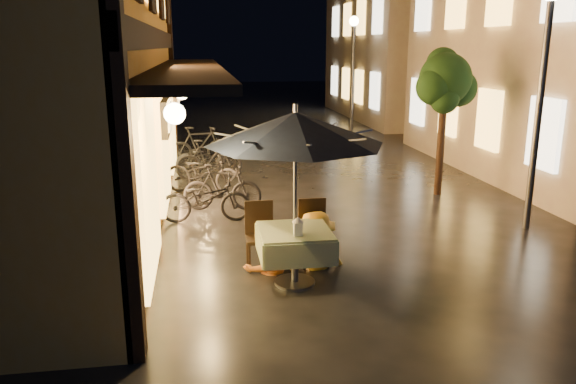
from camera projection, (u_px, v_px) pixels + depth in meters
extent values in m
plane|color=black|center=(406.00, 283.00, 7.73)|extent=(90.00, 90.00, 0.00)
cube|color=gold|center=(21.00, 27.00, 9.81)|extent=(4.50, 11.00, 7.00)
cube|color=black|center=(155.00, 39.00, 10.20)|extent=(0.12, 11.00, 0.35)
cube|color=black|center=(188.00, 69.00, 10.43)|extent=(1.20, 10.50, 0.12)
cube|color=#F3B347|center=(147.00, 186.00, 7.34)|extent=(0.10, 2.20, 2.40)
cube|color=#F3B347|center=(163.00, 142.00, 10.69)|extent=(0.10, 2.20, 2.40)
cube|color=#F3B347|center=(171.00, 119.00, 14.03)|extent=(0.10, 2.20, 2.40)
cube|color=#F3B347|center=(544.00, 134.00, 11.01)|extent=(0.10, 1.00, 1.40)
cube|color=#F3B347|center=(489.00, 120.00, 13.11)|extent=(0.10, 1.00, 1.40)
cube|color=#F3B347|center=(448.00, 109.00, 15.21)|extent=(0.10, 1.00, 1.40)
cube|color=#F3B347|center=(456.00, 1.00, 14.51)|extent=(0.10, 1.00, 1.40)
cube|color=#F3B347|center=(418.00, 102.00, 17.32)|extent=(0.10, 1.00, 1.40)
cube|color=#F3B347|center=(423.00, 7.00, 16.61)|extent=(0.10, 1.00, 1.40)
cube|color=#C1B69A|center=(427.00, 38.00, 25.18)|extent=(7.00, 10.00, 7.00)
cube|color=#F3B347|center=(375.00, 91.00, 21.52)|extent=(0.10, 1.00, 1.40)
cube|color=#F3B347|center=(378.00, 14.00, 20.81)|extent=(0.10, 1.00, 1.40)
cube|color=#F3B347|center=(359.00, 87.00, 23.62)|extent=(0.10, 1.00, 1.40)
cube|color=#F3B347|center=(361.00, 17.00, 22.92)|extent=(0.10, 1.00, 1.40)
cube|color=#F3B347|center=(346.00, 83.00, 25.73)|extent=(0.10, 1.00, 1.40)
cube|color=#F3B347|center=(347.00, 20.00, 25.02)|extent=(0.10, 1.00, 1.40)
cube|color=#F3B347|center=(334.00, 81.00, 27.83)|extent=(0.10, 1.00, 1.40)
cube|color=#F3B347|center=(336.00, 22.00, 27.12)|extent=(0.10, 1.00, 1.40)
cylinder|color=black|center=(441.00, 145.00, 12.12)|extent=(0.16, 0.16, 2.20)
sphere|color=black|center=(445.00, 79.00, 11.77)|extent=(1.10, 1.10, 1.10)
sphere|color=black|center=(458.00, 88.00, 11.96)|extent=(0.80, 0.80, 0.80)
sphere|color=black|center=(434.00, 87.00, 11.61)|extent=(0.76, 0.76, 0.76)
sphere|color=black|center=(443.00, 64.00, 11.98)|extent=(0.70, 0.70, 0.70)
sphere|color=black|center=(444.00, 99.00, 11.61)|extent=(0.60, 0.60, 0.60)
cylinder|color=#59595E|center=(538.00, 117.00, 9.59)|extent=(0.12, 0.12, 4.00)
cylinder|color=#59595E|center=(352.00, 78.00, 21.06)|extent=(0.12, 0.12, 4.00)
sphere|color=beige|center=(354.00, 21.00, 20.54)|extent=(0.36, 0.36, 0.36)
cylinder|color=#59595E|center=(295.00, 259.00, 7.64)|extent=(0.10, 0.10, 0.72)
cylinder|color=#59595E|center=(295.00, 282.00, 7.73)|extent=(0.56, 0.56, 0.04)
cube|color=#30562E|center=(295.00, 232.00, 7.54)|extent=(0.95, 0.95, 0.06)
cube|color=#30562E|center=(329.00, 242.00, 7.65)|extent=(0.04, 0.95, 0.33)
cube|color=#30562E|center=(260.00, 245.00, 7.51)|extent=(0.04, 0.95, 0.33)
cube|color=#30562E|center=(289.00, 232.00, 8.04)|extent=(0.95, 0.04, 0.33)
cube|color=#30562E|center=(301.00, 256.00, 7.13)|extent=(0.95, 0.04, 0.33)
cylinder|color=#59595E|center=(295.00, 203.00, 7.44)|extent=(0.05, 0.05, 2.30)
cone|color=black|center=(295.00, 128.00, 7.19)|extent=(2.36, 2.36, 0.42)
cylinder|color=#59595E|center=(295.00, 109.00, 7.12)|extent=(0.06, 0.06, 0.12)
cube|color=black|center=(260.00, 239.00, 8.18)|extent=(0.42, 0.42, 0.05)
cube|color=black|center=(259.00, 218.00, 8.30)|extent=(0.42, 0.04, 0.55)
cylinder|color=black|center=(249.00, 259.00, 8.04)|extent=(0.04, 0.04, 0.43)
cylinder|color=black|center=(274.00, 257.00, 8.09)|extent=(0.04, 0.04, 0.43)
cylinder|color=black|center=(247.00, 250.00, 8.38)|extent=(0.04, 0.04, 0.43)
cylinder|color=black|center=(271.00, 249.00, 8.44)|extent=(0.04, 0.04, 0.43)
cube|color=black|center=(314.00, 236.00, 8.30)|extent=(0.42, 0.42, 0.05)
cube|color=black|center=(312.00, 216.00, 8.42)|extent=(0.42, 0.04, 0.55)
cylinder|color=black|center=(304.00, 256.00, 8.16)|extent=(0.04, 0.04, 0.43)
cylinder|color=black|center=(328.00, 254.00, 8.21)|extent=(0.04, 0.04, 0.43)
cylinder|color=black|center=(300.00, 247.00, 8.50)|extent=(0.04, 0.04, 0.43)
cylinder|color=black|center=(323.00, 246.00, 8.56)|extent=(0.04, 0.04, 0.43)
cube|color=white|center=(298.00, 229.00, 7.30)|extent=(0.11, 0.11, 0.18)
cube|color=#FFD88C|center=(298.00, 229.00, 7.30)|extent=(0.07, 0.07, 0.12)
cone|color=white|center=(298.00, 219.00, 7.26)|extent=(0.16, 0.16, 0.07)
imported|color=#C06626|center=(266.00, 222.00, 8.03)|extent=(0.83, 0.72, 1.45)
imported|color=gold|center=(316.00, 213.00, 8.15)|extent=(1.14, 0.76, 1.63)
imported|color=black|center=(206.00, 199.00, 10.34)|extent=(1.68, 0.63, 0.87)
imported|color=black|center=(222.00, 187.00, 11.07)|extent=(1.60, 0.70, 0.93)
imported|color=black|center=(203.00, 172.00, 12.35)|extent=(1.90, 1.26, 0.95)
imported|color=black|center=(209.00, 159.00, 13.69)|extent=(1.67, 0.62, 0.98)
imported|color=black|center=(206.00, 158.00, 14.27)|extent=(1.58, 0.68, 0.80)
imported|color=black|center=(200.00, 146.00, 15.30)|extent=(1.84, 0.90, 1.06)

